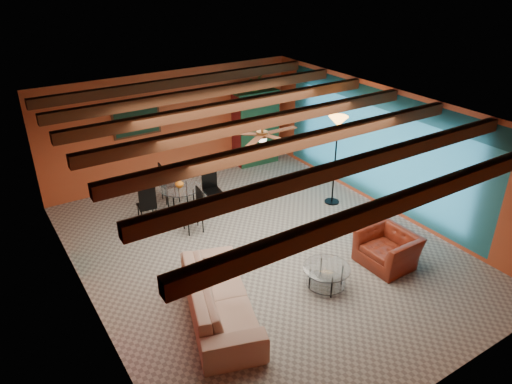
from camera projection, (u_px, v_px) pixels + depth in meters
room at (259, 132)px, 8.34m from camera, size 6.52×8.01×2.71m
sofa at (220, 297)px, 7.47m from camera, size 1.63×2.57×0.70m
armchair at (387, 249)px, 8.73m from camera, size 0.89×1.01×0.65m
coffee_table at (326, 277)px, 8.16m from camera, size 1.07×1.07×0.42m
dining_table at (180, 196)px, 10.30m from camera, size 1.97×1.97×0.94m
armoire at (254, 128)px, 12.72m from camera, size 1.13×0.60×1.93m
floor_lamp at (335, 161)px, 10.56m from camera, size 0.51×0.51×2.07m
ceiling_fan at (262, 134)px, 8.26m from camera, size 1.50×1.50×0.44m
painting at (137, 121)px, 11.12m from camera, size 1.05×0.03×0.65m
potted_plant at (254, 84)px, 12.19m from camera, size 0.51×0.48×0.45m
vase at (178, 172)px, 10.04m from camera, size 0.19×0.19×0.19m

